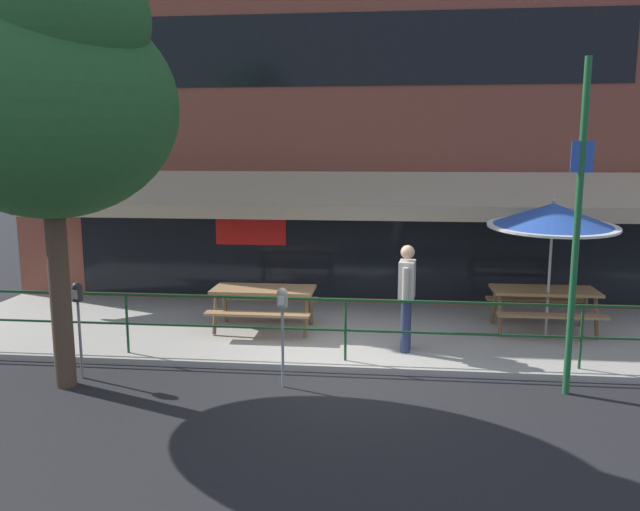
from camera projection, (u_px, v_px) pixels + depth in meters
ground_plane at (344, 373)px, 9.26m from camera, size 120.00×120.00×0.00m
patio_deck at (351, 332)px, 11.21m from camera, size 15.00×4.00×0.10m
restaurant_building at (359, 128)px, 12.78m from camera, size 15.00×1.60×7.48m
patio_railing at (346, 316)px, 9.42m from camera, size 13.84×0.04×0.97m
picnic_table_left at (264, 297)px, 11.06m from camera, size 1.80×1.42×0.76m
picnic_table_centre at (544, 298)px, 10.97m from camera, size 1.80×1.42×0.76m
patio_umbrella_centre at (553, 216)px, 10.47m from camera, size 2.14×2.14×2.38m
pedestrian_walking at (407, 292)px, 9.86m from camera, size 0.29×0.62×1.71m
parking_meter_near at (78, 301)px, 8.89m from camera, size 0.15×0.16×1.42m
parking_meter_far at (282, 307)px, 8.55m from camera, size 0.15×0.16×1.42m
street_sign_pole at (577, 228)px, 8.12m from camera, size 0.28×0.09×4.44m
street_tree_curbside at (50, 92)px, 8.04m from camera, size 3.44×3.09×5.80m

